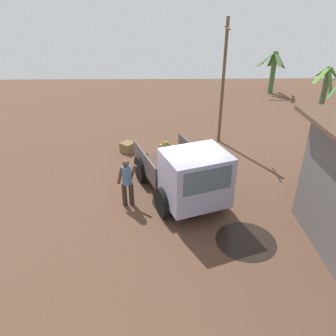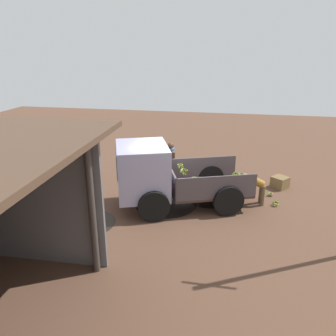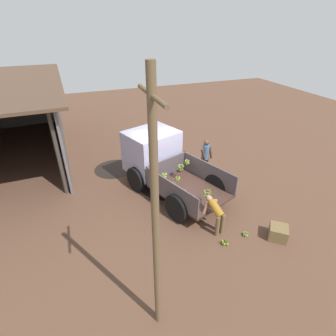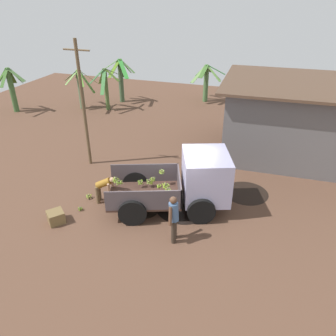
# 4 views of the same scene
# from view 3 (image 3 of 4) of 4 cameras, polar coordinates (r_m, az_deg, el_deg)

# --- Properties ---
(ground) EXTENTS (36.00, 36.00, 0.00)m
(ground) POSITION_cam_3_polar(r_m,az_deg,el_deg) (10.81, 0.83, -4.41)
(ground) COLOR brown
(mud_patch_0) EXTENTS (1.80, 1.80, 0.01)m
(mud_patch_0) POSITION_cam_3_polar(r_m,az_deg,el_deg) (12.42, -11.66, -0.16)
(mud_patch_0) COLOR black
(mud_patch_0) RESTS_ON ground
(mud_patch_1) EXTENTS (1.28, 1.28, 0.01)m
(mud_patch_1) POSITION_cam_3_polar(r_m,az_deg,el_deg) (10.08, 5.39, -7.39)
(mud_patch_1) COLOR black
(mud_patch_1) RESTS_ON ground
(mud_patch_2) EXTENTS (2.13, 2.13, 0.01)m
(mud_patch_2) POSITION_cam_3_polar(r_m,az_deg,el_deg) (10.97, -0.53, -3.82)
(mud_patch_2) COLOR black
(mud_patch_2) RESTS_ON ground
(cargo_truck) EXTENTS (4.80, 3.36, 2.19)m
(cargo_truck) POSITION_cam_3_polar(r_m,az_deg,el_deg) (10.59, -2.22, 2.21)
(cargo_truck) COLOR #412B23
(cargo_truck) RESTS_ON ground
(utility_pole) EXTENTS (1.21, 0.14, 5.62)m
(utility_pole) POSITION_cam_3_polar(r_m,az_deg,el_deg) (4.73, -2.73, -11.82)
(utility_pole) COLOR brown
(utility_pole) RESTS_ON ground
(person_foreground_visitor) EXTENTS (0.44, 0.70, 1.71)m
(person_foreground_visitor) POSITION_cam_3_polar(r_m,az_deg,el_deg) (11.32, 8.11, 2.55)
(person_foreground_visitor) COLOR #332920
(person_foreground_visitor) RESTS_ON ground
(person_worker_loading) EXTENTS (0.80, 0.61, 1.13)m
(person_worker_loading) POSITION_cam_3_polar(r_m,az_deg,el_deg) (8.59, 10.38, -9.60)
(person_worker_loading) COLOR brown
(person_worker_loading) RESTS_ON ground
(banana_bunch_on_ground_0) EXTENTS (0.25, 0.24, 0.19)m
(banana_bunch_on_ground_0) POSITION_cam_3_polar(r_m,az_deg,el_deg) (8.53, 12.40, -15.43)
(banana_bunch_on_ground_0) COLOR #47402E
(banana_bunch_on_ground_0) RESTS_ON ground
(banana_bunch_on_ground_1) EXTENTS (0.19, 0.19, 0.15)m
(banana_bunch_on_ground_1) POSITION_cam_3_polar(r_m,az_deg,el_deg) (8.98, 16.55, -13.59)
(banana_bunch_on_ground_1) COLOR brown
(banana_bunch_on_ground_1) RESTS_ON ground
(wooden_crate_0) EXTENTS (0.76, 0.76, 0.44)m
(wooden_crate_0) POSITION_cam_3_polar(r_m,az_deg,el_deg) (9.15, 22.85, -12.83)
(wooden_crate_0) COLOR brown
(wooden_crate_0) RESTS_ON ground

